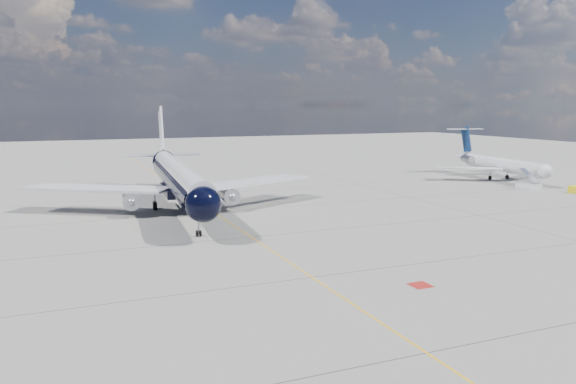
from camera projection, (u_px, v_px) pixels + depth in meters
name	position (u px, v px, depth m)	size (l,w,h in m)	color
ground	(203.00, 206.00, 76.72)	(320.00, 320.00, 0.00)	gray
taxiway_centerline	(213.00, 212.00, 72.16)	(0.16, 160.00, 0.01)	#FFB00D
red_marking	(420.00, 285.00, 42.86)	(1.60, 1.60, 0.01)	maroon
main_airliner	(178.00, 177.00, 74.07)	(38.23, 46.68, 13.48)	black
regional_jet	(496.00, 163.00, 104.25)	(24.10, 27.86, 9.44)	silver
boarding_stair	(529.00, 185.00, 91.89)	(2.91, 3.46, 3.50)	silver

